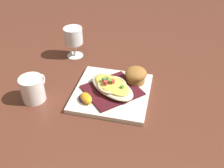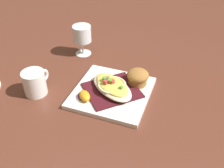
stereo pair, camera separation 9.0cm
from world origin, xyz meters
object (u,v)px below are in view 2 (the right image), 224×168
Objects in this scene: muffin at (138,77)px; stemmed_glass at (82,35)px; gratin_dish at (112,86)px; orange_garnish at (84,96)px; coffee_mug at (35,84)px; square_plate at (112,93)px.

muffin is 0.32m from stemmed_glass.
orange_garnish is at bearing 127.92° from gratin_dish.
coffee_mug is 0.85× the size of stemmed_glass.
square_plate is at bearing -96.40° from gratin_dish.
orange_garnish is 0.18m from coffee_mug.
coffee_mug reaches higher than square_plate.
coffee_mug is at bearing 166.63° from stemmed_glass.
coffee_mug reaches higher than orange_garnish.
stemmed_glass is at bearing 38.80° from square_plate.
orange_garnish is at bearing -91.31° from coffee_mug.
gratin_dish reaches higher than square_plate.
stemmed_glass reaches higher than orange_garnish.
square_plate is 2.00× the size of stemmed_glass.
muffin reaches higher than gratin_dish.
orange_garnish is 0.56× the size of stemmed_glass.
muffin is 0.36m from coffee_mug.
coffee_mug reaches higher than gratin_dish.
muffin is at bearing -50.64° from gratin_dish.
coffee_mug is (-0.06, 0.26, 0.00)m from gratin_dish.
stemmed_glass is (0.24, 0.19, 0.08)m from square_plate.
gratin_dish is at bearing 83.60° from square_plate.
orange_garnish is (-0.12, 0.16, -0.02)m from muffin.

